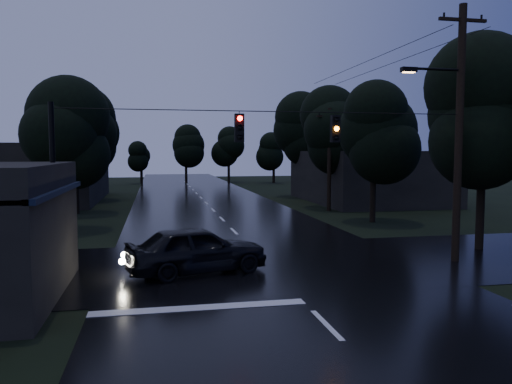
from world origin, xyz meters
name	(u,v)px	position (x,y,z in m)	size (l,w,h in m)	color
main_road	(213,210)	(0.00, 30.00, 0.00)	(12.00, 120.00, 0.02)	black
cross_street	(266,264)	(0.00, 12.00, 0.00)	(60.00, 9.00, 0.02)	black
building_far_right	(368,176)	(14.00, 34.00, 2.20)	(10.00, 14.00, 4.40)	black
building_far_left	(41,173)	(-14.00, 40.00, 2.50)	(10.00, 16.00, 5.00)	black
utility_pole_main	(457,128)	(7.41, 11.00, 5.26)	(3.50, 0.30, 10.00)	black
utility_pole_far	(329,158)	(8.30, 28.00, 3.88)	(2.00, 0.30, 7.50)	black
anchor_pole_left	(54,192)	(-7.50, 11.00, 3.00)	(0.18, 0.18, 6.00)	black
span_signals	(287,127)	(0.56, 10.99, 5.24)	(15.00, 0.37, 1.12)	black
tree_corner_near	(484,114)	(10.00, 13.00, 5.99)	(4.48, 4.48, 9.44)	black
tree_left_a	(63,135)	(-9.00, 22.00, 5.24)	(3.92, 3.92, 8.26)	black
tree_left_b	(75,133)	(-9.60, 30.00, 5.62)	(4.20, 4.20, 8.85)	black
tree_left_c	(85,133)	(-10.20, 40.00, 5.99)	(4.48, 4.48, 9.44)	black
tree_right_a	(374,131)	(9.00, 22.00, 5.62)	(4.20, 4.20, 8.85)	black
tree_right_b	(337,130)	(9.60, 30.00, 5.99)	(4.48, 4.48, 9.44)	black
tree_right_c	(306,131)	(10.20, 40.00, 6.37)	(4.76, 4.76, 10.03)	black
car	(197,249)	(-2.74, 11.13, 0.86)	(2.03, 5.05, 1.72)	black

